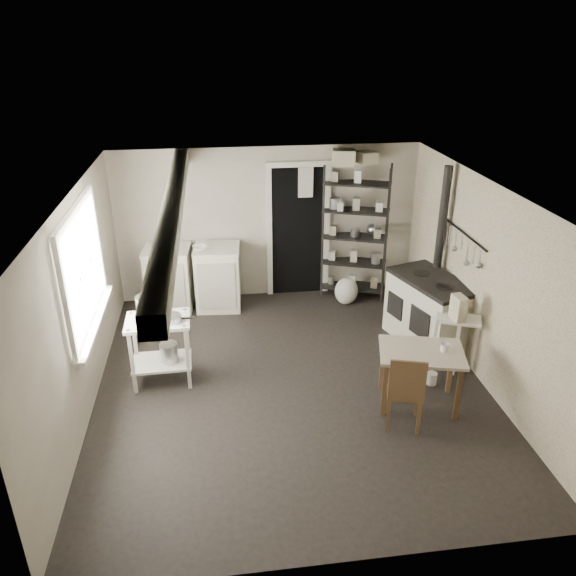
{
  "coord_description": "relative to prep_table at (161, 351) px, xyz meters",
  "views": [
    {
      "loc": [
        -0.79,
        -5.51,
        3.83
      ],
      "look_at": [
        0.0,
        0.3,
        1.1
      ],
      "focal_mm": 35.0,
      "sensor_mm": 36.0,
      "label": 1
    }
  ],
  "objects": [
    {
      "name": "counter_cup",
      "position": [
        0.02,
        1.78,
        0.56
      ],
      "size": [
        0.14,
        0.14,
        0.09
      ],
      "primitive_type": "imported",
      "rotation": [
        0.0,
        0.0,
        0.33
      ],
      "color": "white",
      "rests_on": "base_cabinets"
    },
    {
      "name": "oats_box",
      "position": [
        3.41,
        -0.38,
        0.61
      ],
      "size": [
        0.14,
        0.21,
        0.3
      ],
      "primitive_type": "cube",
      "rotation": [
        0.0,
        0.0,
        0.13
      ],
      "color": "beige",
      "rests_on": "side_ledge"
    },
    {
      "name": "floor",
      "position": [
        1.5,
        -0.26,
        -0.4
      ],
      "size": [
        5.0,
        5.0,
        0.0
      ],
      "primitive_type": "plane",
      "color": "black",
      "rests_on": "ground"
    },
    {
      "name": "storage_box_a",
      "position": [
        2.56,
        2.02,
        1.61
      ],
      "size": [
        0.35,
        0.32,
        0.22
      ],
      "primitive_type": "cube",
      "rotation": [
        0.0,
        0.0,
        -0.16
      ],
      "color": "beige",
      "rests_on": "shelf_rack"
    },
    {
      "name": "work_table",
      "position": [
        2.84,
        -0.83,
        -0.02
      ],
      "size": [
        1.01,
        0.82,
        0.68
      ],
      "primitive_type": null,
      "rotation": [
        0.0,
        0.0,
        -0.24
      ],
      "color": "beige",
      "rests_on": "ground"
    },
    {
      "name": "side_ledge",
      "position": [
        3.45,
        -0.34,
        0.03
      ],
      "size": [
        0.57,
        0.45,
        0.78
      ],
      "primitive_type": null,
      "rotation": [
        0.0,
        0.0,
        -0.42
      ],
      "color": "white",
      "rests_on": "ground"
    },
    {
      "name": "base_cabinets",
      "position": [
        0.35,
        1.92,
        0.06
      ],
      "size": [
        1.48,
        0.73,
        0.95
      ],
      "primitive_type": null,
      "rotation": [
        0.0,
        0.0,
        -0.08
      ],
      "color": "#EBE7CD",
      "rests_on": "ground"
    },
    {
      "name": "wall_left",
      "position": [
        -0.75,
        -0.26,
        0.75
      ],
      "size": [
        0.02,
        5.0,
        2.3
      ],
      "primitive_type": "cube",
      "color": "#BDB4A1",
      "rests_on": "ground"
    },
    {
      "name": "shelf_jar",
      "position": [
        2.55,
        2.04,
        0.97
      ],
      "size": [
        0.1,
        0.11,
        0.19
      ],
      "primitive_type": "imported",
      "rotation": [
        0.0,
        0.0,
        -0.23
      ],
      "color": "white",
      "rests_on": "shelf_rack"
    },
    {
      "name": "floor_crock",
      "position": [
        3.14,
        -0.51,
        -0.33
      ],
      "size": [
        0.14,
        0.14,
        0.15
      ],
      "primitive_type": "cylinder",
      "rotation": [
        0.0,
        0.0,
        -0.24
      ],
      "color": "white",
      "rests_on": "ground"
    },
    {
      "name": "utensil_rail",
      "position": [
        3.69,
        0.34,
        1.15
      ],
      "size": [
        0.06,
        1.2,
        0.44
      ],
      "primitive_type": null,
      "color": "#ADADAF",
      "rests_on": "wall_right"
    },
    {
      "name": "bucket",
      "position": [
        0.09,
        -0.01,
        -0.02
      ],
      "size": [
        0.23,
        0.23,
        0.23
      ],
      "primitive_type": "cylinder",
      "rotation": [
        0.0,
        0.0,
        -0.08
      ],
      "color": "#ADADAF",
      "rests_on": "prep_table"
    },
    {
      "name": "storage_box_b",
      "position": [
        2.92,
        2.08,
        1.59
      ],
      "size": [
        0.3,
        0.29,
        0.16
      ],
      "primitive_type": "cube",
      "rotation": [
        0.0,
        0.0,
        0.25
      ],
      "color": "beige",
      "rests_on": "shelf_rack"
    },
    {
      "name": "flour_sack",
      "position": [
        2.62,
        1.71,
        -0.16
      ],
      "size": [
        0.4,
        0.36,
        0.43
      ],
      "primitive_type": "ellipsoid",
      "rotation": [
        0.0,
        0.0,
        -0.17
      ],
      "color": "silver",
      "rests_on": "ground"
    },
    {
      "name": "window",
      "position": [
        -0.72,
        -0.06,
        1.1
      ],
      "size": [
        0.12,
        1.76,
        1.28
      ],
      "primitive_type": null,
      "color": "white",
      "rests_on": "wall_left"
    },
    {
      "name": "doorway",
      "position": [
        1.95,
        2.21,
        0.6
      ],
      "size": [
        0.96,
        0.1,
        2.08
      ],
      "primitive_type": null,
      "color": "white",
      "rests_on": "ground"
    },
    {
      "name": "ceiling",
      "position": [
        1.5,
        -0.26,
        1.9
      ],
      "size": [
        5.0,
        5.0,
        0.0
      ],
      "primitive_type": "plane",
      "rotation": [
        3.14,
        0.0,
        0.0
      ],
      "color": "beige",
      "rests_on": "wall_back"
    },
    {
      "name": "shelf_rack",
      "position": [
        2.8,
        2.05,
        0.55
      ],
      "size": [
        1.04,
        0.69,
        2.05
      ],
      "primitive_type": null,
      "rotation": [
        0.0,
        0.0,
        -0.35
      ],
      "color": "black",
      "rests_on": "ground"
    },
    {
      "name": "table_cup",
      "position": [
        3.06,
        -0.88,
        0.41
      ],
      "size": [
        0.11,
        0.11,
        0.1
      ],
      "primitive_type": "imported",
      "rotation": [
        0.0,
        0.0,
        -0.01
      ],
      "color": "white",
      "rests_on": "work_table"
    },
    {
      "name": "wall_right",
      "position": [
        3.75,
        -0.26,
        0.75
      ],
      "size": [
        0.02,
        5.0,
        2.3
      ],
      "primitive_type": "cube",
      "color": "#BDB4A1",
      "rests_on": "ground"
    },
    {
      "name": "prep_table",
      "position": [
        0.0,
        0.0,
        0.0
      ],
      "size": [
        0.73,
        0.53,
        0.82
      ],
      "primitive_type": null,
      "rotation": [
        0.0,
        0.0,
        0.02
      ],
      "color": "white",
      "rests_on": "ground"
    },
    {
      "name": "saucepan",
      "position": [
        0.18,
        -0.07,
        0.45
      ],
      "size": [
        0.22,
        0.22,
        0.1
      ],
      "primitive_type": "cylinder",
      "rotation": [
        0.0,
        0.0,
        0.23
      ],
      "color": "#ADADAF",
      "rests_on": "prep_table"
    },
    {
      "name": "ceiling_beam",
      "position": [
        0.3,
        -0.26,
        1.8
      ],
      "size": [
        0.18,
        5.0,
        0.18
      ],
      "primitive_type": null,
      "color": "white",
      "rests_on": "ceiling"
    },
    {
      "name": "wallpaper_panel",
      "position": [
        3.74,
        -0.26,
        0.75
      ],
      "size": [
        0.01,
        5.0,
        2.3
      ],
      "primitive_type": null,
      "color": "beige",
      "rests_on": "wall_right"
    },
    {
      "name": "wall_front",
      "position": [
        1.5,
        -2.76,
        0.75
      ],
      "size": [
        4.5,
        0.02,
        2.3
      ],
      "primitive_type": "cube",
      "color": "#BDB4A1",
      "rests_on": "ground"
    },
    {
      "name": "chair",
      "position": [
        2.56,
        -1.16,
        0.08
      ],
      "size": [
        0.45,
        0.47,
        0.88
      ],
      "primitive_type": null,
      "rotation": [
        0.0,
        0.0,
        -0.28
      ],
      "color": "#503822",
      "rests_on": "ground"
    },
    {
      "name": "stockpot",
      "position": [
        -0.1,
        0.08,
        0.54
      ],
      "size": [
        0.3,
        0.3,
        0.28
      ],
      "primitive_type": "cylinder",
      "rotation": [
        0.0,
        0.0,
        0.19
      ],
      "color": "#ADADAF",
      "rests_on": "prep_table"
    },
    {
      "name": "stove",
      "position": [
        3.42,
        0.43,
        0.04
      ],
      "size": [
        0.97,
        1.32,
        0.92
      ],
      "primitive_type": null,
      "rotation": [
        0.0,
        0.0,
        0.31
      ],
      "color": "#EBE7CD",
      "rests_on": "ground"
    },
    {
      "name": "mixing_bowl",
      "position": [
        0.47,
        1.85,
        0.55
      ],
      "size": [
        0.35,
        0.35,
        0.07
      ],
      "primitive_type": "imported",
      "rotation": [
        0.0,
        0.0,
        0.42
      ],
      "color": "white",
      "rests_on": "base_cabinets"
    },
    {
      "name": "wall_back",
      "position": [
        1.5,
        2.24,
        0.75
      ],
      "size": [
        4.5,
        0.02,
        2.3
      ],
      "primitive_type": "cube",
      "color": "#BDB4A1",
      "rests_on": "ground"
    },
    {
      "name": "stovepipe",
      "position": [
        3.62,
        0.82,
        1.19
      ],
      "size": [
        0.15,
        0.15,
        1.5
      ],
      "primitive_type": null,
      "rotation": [
        0.0,
        0.0,
        0.42
      ],
      "color": "black",
      "rests_on": "stove"
    }
  ]
}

